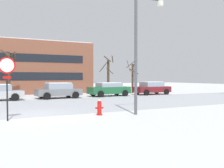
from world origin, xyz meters
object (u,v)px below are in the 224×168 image
fire_hydrant (99,107)px  parked_car_maroon (152,88)px  parked_car_green (109,89)px  parked_car_gray (58,90)px  street_lamp (141,42)px  stop_sign (7,76)px

fire_hydrant → parked_car_maroon: (12.09, 11.73, 0.34)m
fire_hydrant → parked_car_green: size_ratio=0.19×
fire_hydrant → parked_car_green: parked_car_green is taller
parked_car_gray → parked_car_maroon: 10.86m
parked_car_gray → parked_car_green: bearing=1.5°
parked_car_green → parked_car_maroon: parked_car_maroon is taller
fire_hydrant → street_lamp: size_ratio=0.13×
street_lamp → parked_car_green: street_lamp is taller
parked_car_gray → parked_car_maroon: parked_car_maroon is taller
parked_car_gray → parked_car_maroon: bearing=0.5°
street_lamp → parked_car_green: (4.57, 12.48, -3.12)m
fire_hydrant → parked_car_gray: (1.24, 11.63, 0.33)m
fire_hydrant → parked_car_maroon: 16.85m
parked_car_green → fire_hydrant: bearing=-119.5°
fire_hydrant → street_lamp: (2.10, -0.72, 3.45)m
parked_car_maroon → parked_car_green: bearing=179.6°
parked_car_gray → street_lamp: bearing=-86.0°
street_lamp → parked_car_gray: 12.76m
parked_car_maroon → parked_car_gray: bearing=-179.5°
fire_hydrant → parked_car_green: bearing=60.5°
stop_sign → street_lamp: size_ratio=0.46×
parked_car_gray → parked_car_green: (5.43, 0.14, -0.01)m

